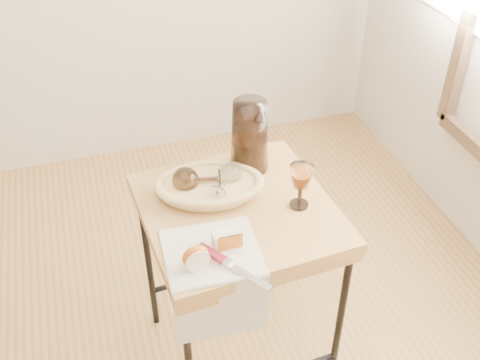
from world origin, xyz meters
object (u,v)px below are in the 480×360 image
object	(u,v)px
side_table	(238,287)
bread_basket	(210,188)
pitcher	(250,136)
wine_goblet	(300,186)
apple_half	(195,256)
tea_towel	(212,252)
table_knife	(231,264)
goblet_lying_b	(225,182)
goblet_lying_a	(200,179)

from	to	relation	value
side_table	bread_basket	xyz separation A→B (m)	(-0.07, 0.09, 0.39)
bread_basket	pitcher	size ratio (longest dim) A/B	1.05
side_table	wine_goblet	bearing A→B (deg)	-14.50
bread_basket	apple_half	size ratio (longest dim) A/B	4.04
bread_basket	wine_goblet	world-z (taller)	wine_goblet
tea_towel	table_knife	distance (m)	0.08
pitcher	table_knife	size ratio (longest dim) A/B	1.18
table_knife	wine_goblet	bearing A→B (deg)	90.92
side_table	bread_basket	distance (m)	0.40
goblet_lying_b	tea_towel	bearing A→B (deg)	-166.69
side_table	pitcher	xyz separation A→B (m)	(0.10, 0.19, 0.49)
goblet_lying_a	table_knife	xyz separation A→B (m)	(-0.00, -0.34, -0.04)
goblet_lying_b	apple_half	bearing A→B (deg)	-172.84
side_table	tea_towel	world-z (taller)	tea_towel
apple_half	tea_towel	bearing A→B (deg)	27.92
goblet_lying_b	pitcher	size ratio (longest dim) A/B	0.43
tea_towel	pitcher	distance (m)	0.44
side_table	bread_basket	size ratio (longest dim) A/B	2.40
side_table	table_knife	world-z (taller)	table_knife
wine_goblet	goblet_lying_b	bearing A→B (deg)	150.04
apple_half	pitcher	bearing A→B (deg)	47.01
side_table	goblet_lying_a	bearing A→B (deg)	132.45
tea_towel	wine_goblet	size ratio (longest dim) A/B	1.77
pitcher	goblet_lying_b	bearing A→B (deg)	-112.40
goblet_lying_a	wine_goblet	xyz separation A→B (m)	(0.27, -0.15, 0.02)
side_table	table_knife	size ratio (longest dim) A/B	2.99
bread_basket	pitcher	world-z (taller)	pitcher
apple_half	goblet_lying_a	bearing A→B (deg)	65.90
goblet_lying_a	table_knife	world-z (taller)	goblet_lying_a
table_knife	side_table	bearing A→B (deg)	124.57
wine_goblet	apple_half	xyz separation A→B (m)	(-0.36, -0.16, -0.03)
bread_basket	pitcher	xyz separation A→B (m)	(0.16, 0.10, 0.10)
goblet_lying_b	apple_half	world-z (taller)	goblet_lying_b
goblet_lying_b	goblet_lying_a	bearing A→B (deg)	103.77
tea_towel	wine_goblet	bearing A→B (deg)	24.16
goblet_lying_a	apple_half	bearing A→B (deg)	85.24
tea_towel	pitcher	world-z (taller)	pitcher
side_table	apple_half	world-z (taller)	apple_half
bread_basket	apple_half	distance (m)	0.32
wine_goblet	table_knife	world-z (taller)	wine_goblet
tea_towel	table_knife	world-z (taller)	table_knife
tea_towel	bread_basket	size ratio (longest dim) A/B	0.88
pitcher	table_knife	distance (m)	0.48
tea_towel	pitcher	xyz separation A→B (m)	(0.22, 0.36, 0.12)
side_table	bread_basket	world-z (taller)	bread_basket
table_knife	goblet_lying_a	bearing A→B (deg)	145.83
tea_towel	apple_half	bearing A→B (deg)	-141.23
bread_basket	table_knife	world-z (taller)	bread_basket
bread_basket	apple_half	bearing A→B (deg)	-101.03
goblet_lying_b	table_knife	size ratio (longest dim) A/B	0.51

